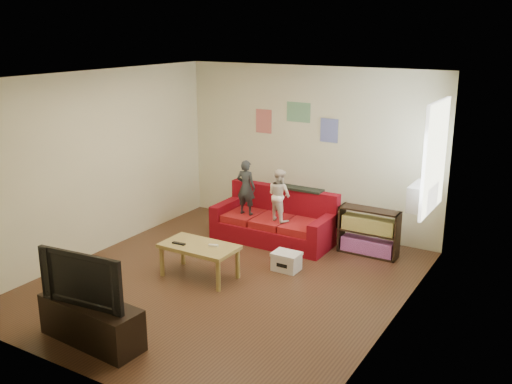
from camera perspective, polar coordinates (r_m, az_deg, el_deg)
The scene contains 17 objects.
room_shell at distance 7.27m, azimuth -3.22°, elevation 0.76°, with size 4.52×5.02×2.72m.
sofa at distance 9.10m, azimuth 1.98°, elevation -3.09°, with size 1.90×0.87×0.84m.
child_a at distance 9.01m, azimuth -1.01°, elevation 0.46°, with size 0.32×0.21×0.88m, color #2A2F32.
child_b at distance 8.73m, azimuth 2.35°, elevation -0.30°, with size 0.40×0.31×0.82m, color white.
coffee_table at distance 7.75m, azimuth -5.70°, elevation -5.73°, with size 1.03×0.57×0.46m.
remote at distance 7.78m, azimuth -7.73°, elevation -5.12°, with size 0.19×0.05×0.02m, color black.
game_controller at distance 7.65m, azimuth -4.28°, elevation -5.36°, with size 0.13×0.04×0.03m, color white.
bookshelf at distance 8.65m, azimuth 11.19°, elevation -4.17°, with size 0.89×0.27×0.71m.
window at distance 7.83m, azimuth 17.45°, elevation 3.33°, with size 0.04×1.08×1.48m, color white.
ac_unit at distance 7.99m, azimuth 16.28°, elevation -0.48°, with size 0.28×0.55×0.35m, color #B7B2A3.
artwork_left at distance 9.69m, azimuth 0.78°, elevation 7.09°, with size 0.30×0.01×0.40m, color #D87266.
artwork_center at distance 9.36m, azimuth 4.26°, elevation 7.96°, with size 0.42×0.01×0.32m, color #72B27F.
artwork_right at distance 9.17m, azimuth 7.32°, elevation 6.12°, with size 0.30×0.01×0.38m, color #727FCC.
file_box at distance 8.03m, azimuth 3.06°, elevation -6.93°, with size 0.38×0.29×0.26m.
tv_stand at distance 6.52m, azimuth -16.13°, elevation -12.37°, with size 1.24×0.41×0.47m, color black.
television at distance 6.29m, azimuth -16.51°, elevation -8.08°, with size 1.04×0.14×0.60m, color black.
tissue at distance 8.25m, azimuth 3.50°, elevation -6.95°, with size 0.09×0.09×0.09m, color beige.
Camera 1 is at (3.93, -5.81, 3.28)m, focal length 40.00 mm.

